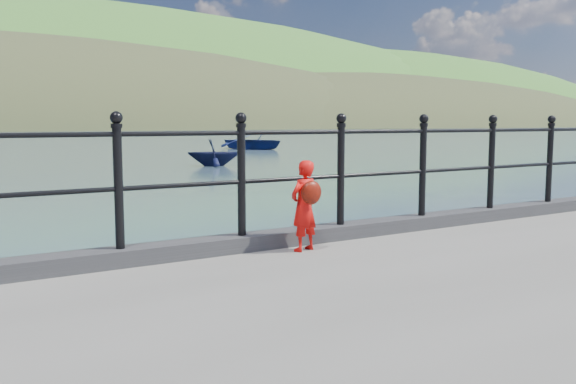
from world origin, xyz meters
TOP-DOWN VIEW (x-y plane):
  - ground at (0.00, 0.00)m, footprint 600.00×600.00m
  - kerb at (0.00, -0.15)m, footprint 60.00×0.30m
  - railing at (0.00, -0.15)m, footprint 18.11×0.11m
  - far_shore at (38.34, 239.41)m, footprint 830.00×200.00m
  - child at (-0.10, -0.50)m, footprint 0.37×0.33m
  - launch_blue at (21.25, 39.36)m, footprint 5.63×6.75m
  - launch_navy at (9.99, 23.25)m, footprint 3.36×3.19m

SIDE VIEW (x-z plane):
  - far_shore at x=38.34m, z-range -100.57..55.43m
  - ground at x=0.00m, z-range 0.00..0.00m
  - launch_blue at x=21.25m, z-range 0.00..1.20m
  - launch_navy at x=9.99m, z-range 0.00..1.39m
  - kerb at x=0.00m, z-range 1.00..1.15m
  - child at x=-0.10m, z-range 1.01..1.90m
  - railing at x=0.00m, z-range 1.23..2.42m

